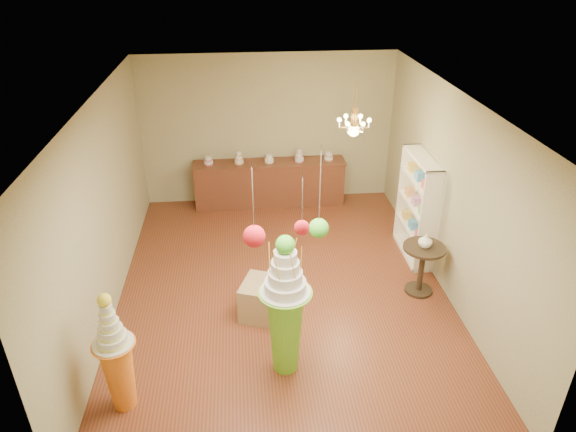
{
  "coord_description": "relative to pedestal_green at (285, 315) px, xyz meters",
  "views": [
    {
      "loc": [
        -0.55,
        -6.54,
        4.82
      ],
      "look_at": [
        0.09,
        0.0,
        1.28
      ],
      "focal_mm": 32.0,
      "sensor_mm": 36.0,
      "label": 1
    }
  ],
  "objects": [
    {
      "name": "floor",
      "position": [
        0.11,
        1.68,
        -0.84
      ],
      "size": [
        6.5,
        6.5,
        0.0
      ],
      "primitive_type": "plane",
      "color": "brown",
      "rests_on": "ground"
    },
    {
      "name": "ceiling",
      "position": [
        0.11,
        1.68,
        2.16
      ],
      "size": [
        6.5,
        6.5,
        0.0
      ],
      "primitive_type": "plane",
      "rotation": [
        3.14,
        0.0,
        0.0
      ],
      "color": "white",
      "rests_on": "ground"
    },
    {
      "name": "wall_back",
      "position": [
        0.11,
        4.93,
        0.66
      ],
      "size": [
        5.0,
        0.04,
        3.0
      ],
      "primitive_type": "cube",
      "color": "#97936C",
      "rests_on": "ground"
    },
    {
      "name": "wall_front",
      "position": [
        0.11,
        -1.57,
        0.66
      ],
      "size": [
        5.0,
        0.04,
        3.0
      ],
      "primitive_type": "cube",
      "color": "#97936C",
      "rests_on": "ground"
    },
    {
      "name": "wall_left",
      "position": [
        -2.39,
        1.68,
        0.66
      ],
      "size": [
        0.04,
        6.5,
        3.0
      ],
      "primitive_type": "cube",
      "color": "#97936C",
      "rests_on": "ground"
    },
    {
      "name": "wall_right",
      "position": [
        2.61,
        1.68,
        0.66
      ],
      "size": [
        0.04,
        6.5,
        3.0
      ],
      "primitive_type": "cube",
      "color": "#97936C",
      "rests_on": "ground"
    },
    {
      "name": "pedestal_green",
      "position": [
        0.0,
        0.0,
        0.0
      ],
      "size": [
        0.68,
        0.68,
        1.94
      ],
      "rotation": [
        0.0,
        0.0,
        0.14
      ],
      "color": "#6BBF29",
      "rests_on": "floor"
    },
    {
      "name": "pedestal_orange",
      "position": [
        -1.93,
        -0.42,
        -0.23
      ],
      "size": [
        0.5,
        0.5,
        1.6
      ],
      "rotation": [
        0.0,
        0.0,
        0.14
      ],
      "color": "orange",
      "rests_on": "floor"
    },
    {
      "name": "burlap_riser",
      "position": [
        -0.21,
        1.06,
        -0.56
      ],
      "size": [
        0.77,
        0.77,
        0.55
      ],
      "primitive_type": "cube",
      "rotation": [
        0.0,
        0.0,
        -0.36
      ],
      "color": "#967852",
      "rests_on": "floor"
    },
    {
      "name": "sideboard",
      "position": [
        0.11,
        4.65,
        -0.36
      ],
      "size": [
        3.04,
        0.54,
        1.16
      ],
      "color": "#582C1B",
      "rests_on": "floor"
    },
    {
      "name": "shelving_unit",
      "position": [
        2.45,
        2.48,
        0.06
      ],
      "size": [
        0.33,
        1.2,
        1.8
      ],
      "color": "white",
      "rests_on": "floor"
    },
    {
      "name": "round_table",
      "position": [
        2.21,
        1.4,
        -0.31
      ],
      "size": [
        0.68,
        0.68,
        0.81
      ],
      "rotation": [
        0.0,
        0.0,
        0.09
      ],
      "color": "black",
      "rests_on": "floor"
    },
    {
      "name": "vase",
      "position": [
        2.21,
        1.4,
        0.08
      ],
      "size": [
        0.27,
        0.27,
        0.21
      ],
      "primitive_type": "imported",
      "rotation": [
        0.0,
        0.0,
        0.42
      ],
      "color": "white",
      "rests_on": "round_table"
    },
    {
      "name": "pom_red_left",
      "position": [
        -0.35,
        -0.41,
        1.36
      ],
      "size": [
        0.23,
        0.23,
        0.91
      ],
      "color": "#3D332C",
      "rests_on": "ceiling"
    },
    {
      "name": "pom_green_mid",
      "position": [
        0.37,
        -0.02,
        1.2
      ],
      "size": [
        0.22,
        0.22,
        1.08
      ],
      "color": "#3D332C",
      "rests_on": "ceiling"
    },
    {
      "name": "pom_red_right",
      "position": [
        0.1,
        -0.69,
        1.6
      ],
      "size": [
        0.15,
        0.15,
        0.64
      ],
      "color": "#3D332C",
      "rests_on": "ceiling"
    },
    {
      "name": "chandelier",
      "position": [
        1.29,
        2.54,
        1.47
      ],
      "size": [
        0.6,
        0.6,
        0.85
      ],
      "rotation": [
        0.0,
        0.0,
        -0.13
      ],
      "color": "#EEAE54",
      "rests_on": "ceiling"
    }
  ]
}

